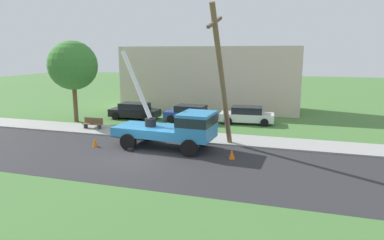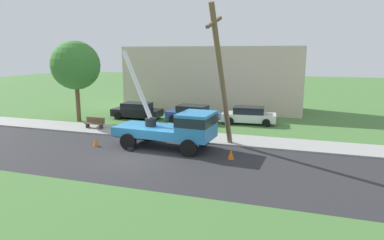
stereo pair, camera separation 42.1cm
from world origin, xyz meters
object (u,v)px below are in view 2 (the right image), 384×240
object	(u,v)px
traffic_cone_ahead	(231,154)
parked_sedan_white	(249,115)
park_bench	(95,123)
parked_sedan_black	(137,111)
roadside_tree_near	(76,65)
traffic_cone_behind	(96,142)
leaning_utility_pole	(221,78)
utility_truck	(177,126)
parked_sedan_blue	(193,114)

from	to	relation	value
traffic_cone_ahead	parked_sedan_white	distance (m)	9.90
park_bench	traffic_cone_ahead	bearing A→B (deg)	-19.58
parked_sedan_black	roadside_tree_near	distance (m)	6.41
traffic_cone_behind	parked_sedan_black	distance (m)	9.24
traffic_cone_behind	park_bench	world-z (taller)	park_bench
leaning_utility_pole	park_bench	size ratio (longest dim) A/B	5.35
utility_truck	leaning_utility_pole	size ratio (longest dim) A/B	0.79
leaning_utility_pole	parked_sedan_black	size ratio (longest dim) A/B	1.93
leaning_utility_pole	traffic_cone_behind	size ratio (longest dim) A/B	15.30
utility_truck	traffic_cone_behind	xyz separation A→B (m)	(-5.11, -1.04, -1.13)
traffic_cone_behind	roadside_tree_near	world-z (taller)	roadside_tree_near
park_bench	parked_sedan_white	bearing A→B (deg)	27.69
roadside_tree_near	parked_sedan_blue	bearing A→B (deg)	16.36
utility_truck	parked_sedan_white	distance (m)	9.40
parked_sedan_black	park_bench	size ratio (longest dim) A/B	2.77
traffic_cone_ahead	roadside_tree_near	size ratio (longest dim) A/B	0.08
traffic_cone_behind	parked_sedan_white	world-z (taller)	parked_sedan_white
traffic_cone_behind	park_bench	size ratio (longest dim) A/B	0.35
parked_sedan_black	parked_sedan_white	size ratio (longest dim) A/B	0.98
park_bench	roadside_tree_near	xyz separation A→B (m)	(-3.11, 2.28, 4.29)
parked_sedan_blue	parked_sedan_white	distance (m)	4.72
utility_truck	park_bench	world-z (taller)	utility_truck
leaning_utility_pole	parked_sedan_blue	xyz separation A→B (m)	(-4.23, 7.51, -3.67)
parked_sedan_black	parked_sedan_white	bearing A→B (deg)	4.94
traffic_cone_ahead	parked_sedan_blue	xyz separation A→B (m)	(-5.24, 9.15, 0.43)
parked_sedan_blue	roadside_tree_near	world-z (taller)	roadside_tree_near
utility_truck	parked_sedan_black	bearing A→B (deg)	130.49
traffic_cone_ahead	roadside_tree_near	distance (m)	16.61
parked_sedan_black	traffic_cone_ahead	bearing A→B (deg)	-40.82
parked_sedan_black	parked_sedan_blue	distance (m)	5.20
utility_truck	traffic_cone_ahead	size ratio (longest dim) A/B	12.05
parked_sedan_blue	park_bench	distance (m)	8.08
leaning_utility_pole	traffic_cone_ahead	bearing A→B (deg)	-58.52
utility_truck	leaning_utility_pole	xyz separation A→B (m)	(2.58, 0.65, 2.97)
park_bench	roadside_tree_near	size ratio (longest dim) A/B	0.23
utility_truck	roadside_tree_near	size ratio (longest dim) A/B	0.99
leaning_utility_pole	roadside_tree_near	size ratio (longest dim) A/B	1.26
leaning_utility_pole	parked_sedan_black	xyz separation A→B (m)	(-9.43, 7.38, -3.67)
traffic_cone_ahead	park_bench	bearing A→B (deg)	160.42
traffic_cone_behind	parked_sedan_black	bearing A→B (deg)	100.86
leaning_utility_pole	parked_sedan_blue	distance (m)	9.37
parked_sedan_blue	traffic_cone_ahead	bearing A→B (deg)	-60.20
traffic_cone_ahead	parked_sedan_black	xyz separation A→B (m)	(-10.44, 9.02, 0.43)
traffic_cone_behind	parked_sedan_blue	world-z (taller)	parked_sedan_blue
park_bench	roadside_tree_near	distance (m)	5.77
utility_truck	leaning_utility_pole	world-z (taller)	leaning_utility_pole
traffic_cone_ahead	traffic_cone_behind	world-z (taller)	same
utility_truck	park_bench	xyz separation A→B (m)	(-7.96, 3.12, -0.95)
leaning_utility_pole	roadside_tree_near	distance (m)	14.46
parked_sedan_blue	parked_sedan_white	size ratio (longest dim) A/B	0.99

